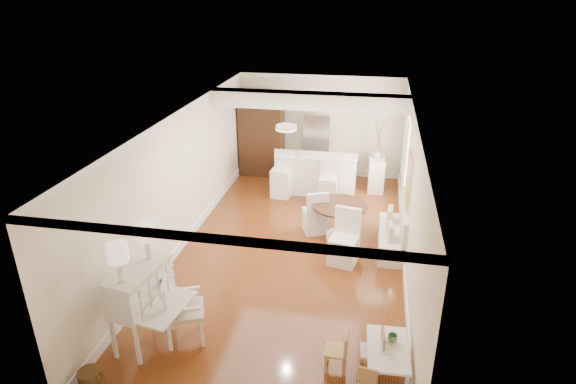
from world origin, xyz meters
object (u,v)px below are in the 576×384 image
(dining_table, at_px, (339,222))
(slip_chair_near, at_px, (344,238))
(breakfast_counter, at_px, (316,174))
(bar_stool_right, at_px, (328,183))
(gustavian_armchair, at_px, (185,309))
(wicker_basket, at_px, (91,380))
(kids_chair_a, at_px, (336,350))
(kids_chair_b, at_px, (372,351))
(slip_chair_far, at_px, (315,211))
(fridge, at_px, (329,148))
(bar_stool_left, at_px, (281,175))
(secretary_bureau, at_px, (142,306))
(pantry_cabinet, at_px, (262,135))
(sideboard, at_px, (376,173))
(kids_table, at_px, (387,361))

(dining_table, bearing_deg, slip_chair_near, -79.40)
(breakfast_counter, height_order, bar_stool_right, bar_stool_right)
(gustavian_armchair, height_order, wicker_basket, gustavian_armchair)
(kids_chair_a, height_order, kids_chair_b, kids_chair_b)
(slip_chair_near, relative_size, slip_chair_far, 1.09)
(slip_chair_near, distance_m, fridge, 4.44)
(gustavian_armchair, distance_m, slip_chair_near, 3.43)
(dining_table, bearing_deg, kids_chair_a, -85.47)
(gustavian_armchair, bearing_deg, bar_stool_left, -25.06)
(secretary_bureau, xyz_separation_m, slip_chair_near, (2.77, 2.83, -0.10))
(kids_chair_a, bearing_deg, pantry_cabinet, -157.55)
(breakfast_counter, relative_size, pantry_cabinet, 0.89)
(kids_chair_b, relative_size, slip_chair_far, 0.66)
(secretary_bureau, relative_size, sideboard, 1.43)
(slip_chair_near, xyz_separation_m, slip_chair_far, (-0.72, 1.18, -0.04))
(dining_table, bearing_deg, gustavian_armchair, -119.19)
(breakfast_counter, distance_m, sideboard, 1.62)
(kids_chair_b, distance_m, fridge, 7.30)
(gustavian_armchair, relative_size, kids_chair_a, 1.64)
(wicker_basket, distance_m, bar_stool_right, 7.00)
(kids_chair_b, distance_m, slip_chair_near, 2.87)
(gustavian_armchair, height_order, dining_table, gustavian_armchair)
(secretary_bureau, distance_m, slip_chair_near, 3.96)
(kids_chair_a, xyz_separation_m, bar_stool_right, (-0.73, 5.55, 0.22))
(secretary_bureau, relative_size, bar_stool_left, 1.09)
(slip_chair_far, relative_size, bar_stool_right, 0.91)
(bar_stool_right, bearing_deg, kids_chair_a, -83.86)
(wicker_basket, xyz_separation_m, bar_stool_right, (2.46, 6.54, 0.40))
(wicker_basket, bearing_deg, sideboard, 64.98)
(slip_chair_far, height_order, bar_stool_right, bar_stool_right)
(gustavian_armchair, relative_size, kids_table, 1.14)
(secretary_bureau, xyz_separation_m, wicker_basket, (-0.29, -1.03, -0.49))
(slip_chair_far, relative_size, pantry_cabinet, 0.43)
(kids_chair_a, xyz_separation_m, slip_chair_near, (-0.12, 2.86, 0.22))
(kids_table, bearing_deg, pantry_cabinet, 115.80)
(slip_chair_near, bearing_deg, bar_stool_right, 113.96)
(wicker_basket, distance_m, slip_chair_far, 5.56)
(wicker_basket, xyz_separation_m, breakfast_counter, (2.09, 7.16, 0.36))
(slip_chair_near, height_order, bar_stool_left, bar_stool_left)
(kids_chair_a, xyz_separation_m, breakfast_counter, (-1.10, 6.17, 0.19))
(kids_table, height_order, bar_stool_right, bar_stool_right)
(breakfast_counter, bearing_deg, pantry_cabinet, 147.57)
(bar_stool_left, bearing_deg, dining_table, -44.80)
(secretary_bureau, bearing_deg, fridge, 83.09)
(kids_table, height_order, dining_table, dining_table)
(secretary_bureau, bearing_deg, pantry_cabinet, 97.85)
(kids_chair_b, bearing_deg, dining_table, -173.08)
(secretary_bureau, bearing_deg, wicker_basket, -97.31)
(kids_table, distance_m, kids_chair_b, 0.24)
(slip_chair_far, height_order, bar_stool_left, bar_stool_left)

